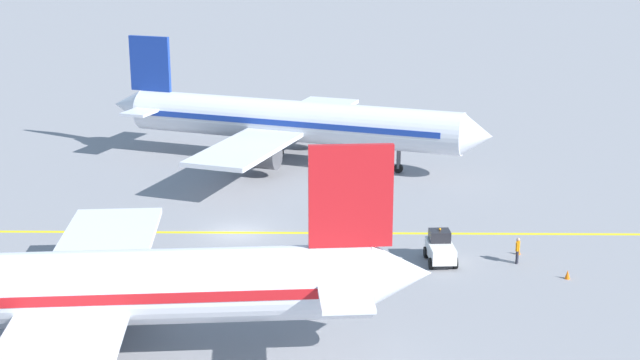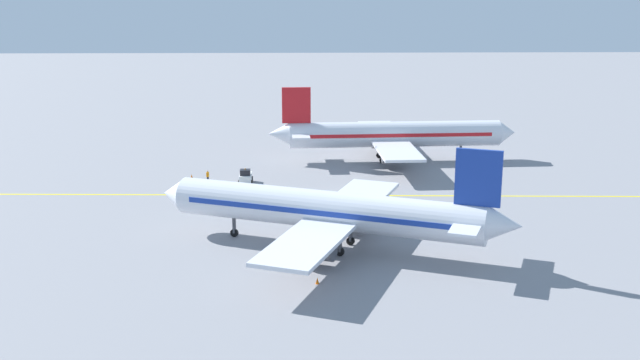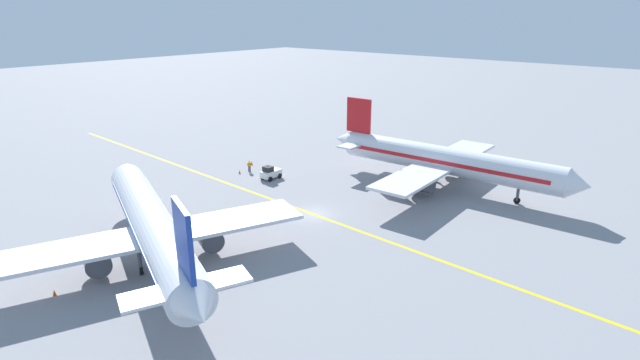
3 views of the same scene
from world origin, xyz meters
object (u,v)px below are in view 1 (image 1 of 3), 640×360
(airplane_at_gate, at_px, (65,291))
(ground_crew_worker, at_px, (518,250))
(airplane_adjacent_stand, at_px, (288,122))
(traffic_cone_mid_apron, at_px, (518,250))
(traffic_cone_near_nose, at_px, (568,274))
(traffic_cone_by_wingtip, at_px, (303,137))
(baggage_tug_white, at_px, (440,249))

(airplane_at_gate, relative_size, ground_crew_worker, 21.14)
(airplane_adjacent_stand, xyz_separation_m, traffic_cone_mid_apron, (-23.09, -14.95, -3.43))
(ground_crew_worker, relative_size, traffic_cone_mid_apron, 3.05)
(traffic_cone_mid_apron, bearing_deg, traffic_cone_near_nose, -154.45)
(airplane_adjacent_stand, height_order, traffic_cone_near_nose, airplane_adjacent_stand)
(airplane_at_gate, xyz_separation_m, airplane_adjacent_stand, (37.03, -10.18, 0.00))
(airplane_at_gate, height_order, airplane_adjacent_stand, same)
(traffic_cone_by_wingtip, bearing_deg, traffic_cone_mid_apron, -156.87)
(traffic_cone_near_nose, relative_size, traffic_cone_mid_apron, 1.00)
(airplane_adjacent_stand, distance_m, baggage_tug_white, 26.37)
(baggage_tug_white, distance_m, ground_crew_worker, 4.79)
(baggage_tug_white, bearing_deg, airplane_adjacent_stand, 21.78)
(airplane_at_gate, distance_m, traffic_cone_near_nose, 29.03)
(traffic_cone_near_nose, bearing_deg, ground_crew_worker, 43.05)
(baggage_tug_white, height_order, traffic_cone_mid_apron, baggage_tug_white)
(ground_crew_worker, height_order, traffic_cone_by_wingtip, ground_crew_worker)
(airplane_adjacent_stand, height_order, baggage_tug_white, airplane_adjacent_stand)
(traffic_cone_by_wingtip, bearing_deg, ground_crew_worker, -158.49)
(ground_crew_worker, height_order, traffic_cone_mid_apron, ground_crew_worker)
(traffic_cone_near_nose, xyz_separation_m, traffic_cone_by_wingtip, (35.97, 15.57, 0.00))
(traffic_cone_near_nose, bearing_deg, airplane_at_gate, 109.87)
(airplane_at_gate, relative_size, traffic_cone_mid_apron, 64.57)
(airplane_at_gate, bearing_deg, traffic_cone_mid_apron, -60.99)
(airplane_at_gate, distance_m, ground_crew_worker, 27.77)
(airplane_at_gate, xyz_separation_m, ground_crew_worker, (12.39, -24.69, -2.80))
(baggage_tug_white, height_order, ground_crew_worker, baggage_tug_white)
(baggage_tug_white, bearing_deg, traffic_cone_mid_apron, -76.50)
(airplane_at_gate, bearing_deg, baggage_tug_white, -57.50)
(baggage_tug_white, xyz_separation_m, traffic_cone_mid_apron, (1.25, -5.22, -0.63))
(traffic_cone_near_nose, bearing_deg, traffic_cone_mid_apron, 25.55)
(airplane_adjacent_stand, bearing_deg, traffic_cone_mid_apron, -147.08)
(airplane_at_gate, bearing_deg, ground_crew_worker, -63.35)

